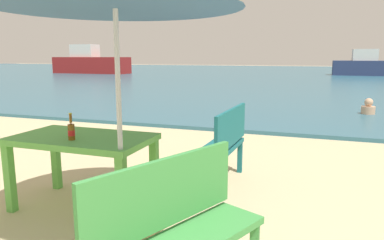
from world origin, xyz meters
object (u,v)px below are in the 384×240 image
side_table_wood (151,203)px  swimmer_person (368,108)px  picnic_table_green (83,147)px  boat_sailboat (91,63)px  beer_bottle_amber (71,131)px  bench_teal_center (224,142)px  boat_ferry (370,66)px  bench_green_left (176,226)px

side_table_wood → swimmer_person: bearing=71.1°
picnic_table_green → boat_sailboat: 29.03m
side_table_wood → picnic_table_green: bearing=155.8°
beer_bottle_amber → bench_teal_center: beer_bottle_amber is taller
side_table_wood → boat_ferry: (5.26, 28.24, 0.46)m
side_table_wood → boat_ferry: 28.73m
boat_ferry → side_table_wood: bearing=-100.6°
bench_teal_center → swimmer_person: 6.50m
bench_green_left → bench_teal_center: bearing=96.5°
picnic_table_green → bench_teal_center: 1.63m
bench_teal_center → boat_sailboat: bearing=127.9°
swimmer_person → beer_bottle_amber: bearing=-115.9°
bench_green_left → swimmer_person: size_ratio=3.03×
boat_ferry → picnic_table_green: bearing=-102.6°
bench_teal_center → boat_ferry: (5.02, 26.72, 0.27)m
side_table_wood → swimmer_person: side_table_wood is taller
bench_teal_center → boat_sailboat: boat_sailboat is taller
picnic_table_green → swimmer_person: size_ratio=3.41×
swimmer_person → boat_sailboat: boat_sailboat is taller
picnic_table_green → bench_green_left: bench_green_left is taller
side_table_wood → boat_sailboat: boat_sailboat is taller
boat_sailboat → boat_ferry: boat_sailboat is taller
side_table_wood → bench_green_left: (0.49, -0.65, 0.19)m
boat_sailboat → side_table_wood: bearing=-54.3°
beer_bottle_amber → side_table_wood: 1.11m
swimmer_person → boat_ferry: (2.66, 20.66, 0.57)m
bench_teal_center → boat_ferry: boat_ferry is taller
bench_green_left → boat_sailboat: size_ratio=0.18×
picnic_table_green → side_table_wood: (0.97, -0.44, -0.30)m
bench_teal_center → swimmer_person: (2.36, 6.05, -0.30)m
bench_teal_center → boat_ferry: bearing=79.4°
beer_bottle_amber → side_table_wood: size_ratio=0.49×
beer_bottle_amber → boat_sailboat: (-16.52, 24.06, 0.12)m
side_table_wood → bench_green_left: bearing=-53.1°
bench_teal_center → boat_ferry: 27.19m
side_table_wood → bench_teal_center: size_ratio=0.44×
picnic_table_green → boat_sailboat: (-16.51, 23.88, 0.33)m
beer_bottle_amber → boat_ferry: bearing=77.5°
side_table_wood → bench_green_left: bench_green_left is taller
boat_sailboat → picnic_table_green: bearing=-55.3°
bench_green_left → beer_bottle_amber: bearing=147.8°
picnic_table_green → boat_ferry: 28.50m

